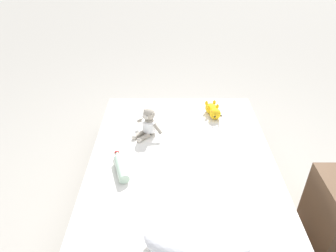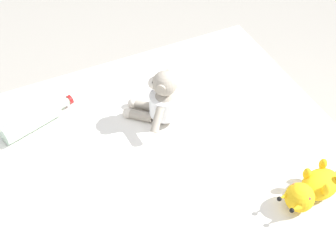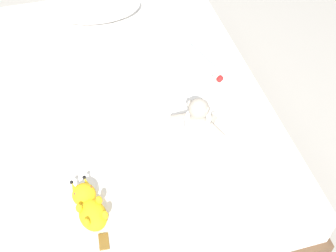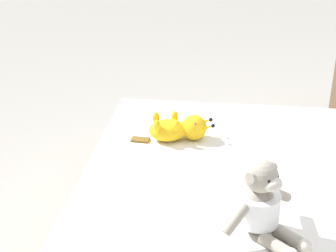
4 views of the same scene
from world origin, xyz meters
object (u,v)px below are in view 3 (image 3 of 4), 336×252
(bed, at_px, (130,119))
(plush_yellow_creature, at_px, (89,206))
(glass_bottle, at_px, (201,61))
(plush_monkey, at_px, (199,120))
(pillow, at_px, (94,5))

(bed, height_order, plush_yellow_creature, plush_yellow_creature)
(plush_yellow_creature, xyz_separation_m, glass_bottle, (0.73, 0.76, -0.01))
(plush_monkey, distance_m, plush_yellow_creature, 0.64)
(bed, distance_m, plush_monkey, 0.55)
(plush_monkey, bearing_deg, glass_bottle, 70.35)
(glass_bottle, bearing_deg, plush_yellow_creature, -133.87)
(pillow, bearing_deg, plush_monkey, -73.90)
(pillow, bearing_deg, glass_bottle, -52.06)
(bed, height_order, pillow, pillow)
(pillow, xyz_separation_m, glass_bottle, (0.48, -0.62, -0.05))
(plush_monkey, bearing_deg, pillow, 106.10)
(plush_monkey, xyz_separation_m, glass_bottle, (0.17, 0.47, -0.06))
(bed, bearing_deg, plush_yellow_creature, -114.12)
(pillow, xyz_separation_m, plush_yellow_creature, (-0.25, -1.38, -0.04))
(bed, height_order, plush_monkey, plush_monkey)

